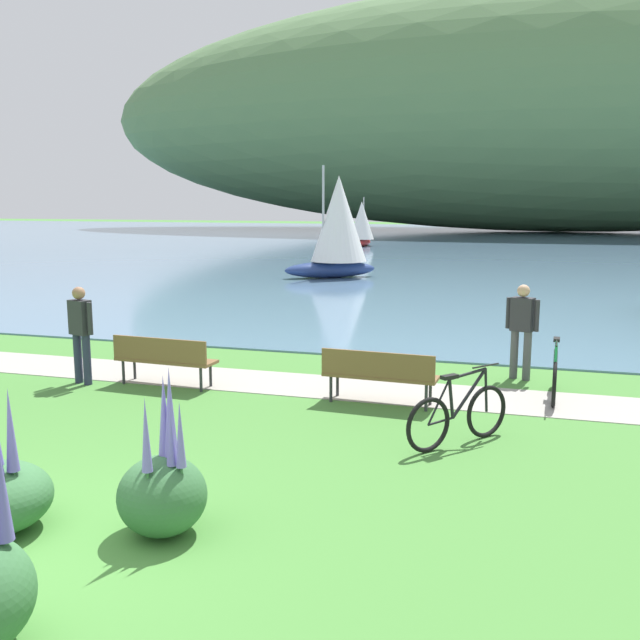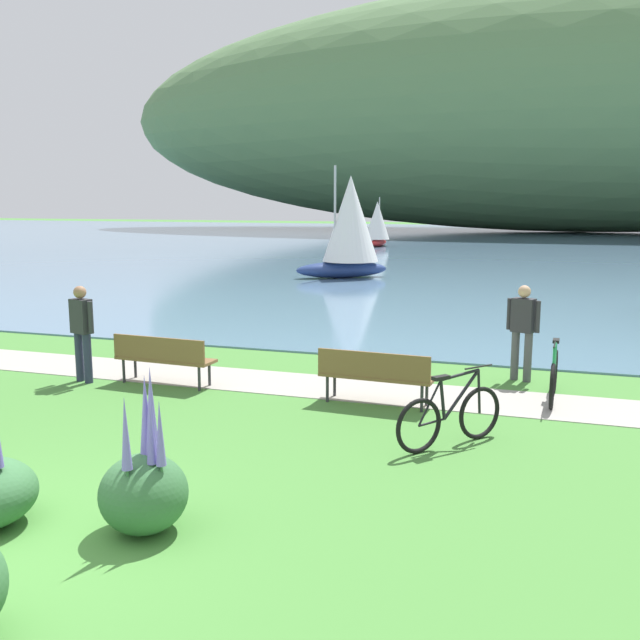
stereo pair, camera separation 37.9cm
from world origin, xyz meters
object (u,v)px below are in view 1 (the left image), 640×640
Objects in this scene: sailboat_mid_bay at (362,223)px; sailboat_nearest_to_shore at (338,225)px; park_bench_further_along at (379,372)px; bicycle_leaning_near_bench at (555,374)px; person_on_the_grass at (81,329)px; person_at_shoreline at (522,325)px; park_bench_near_camera at (164,357)px; bicycle_beside_path at (459,415)px.

sailboat_nearest_to_shore is at bearing -79.59° from sailboat_mid_bay.
sailboat_mid_bay is (-9.03, 37.20, 1.10)m from park_bench_further_along.
bicycle_leaning_near_bench is 1.04× the size of person_on_the_grass.
park_bench_further_along is 0.40× the size of sailboat_nearest_to_shore.
person_on_the_grass is at bearing -161.08° from person_at_shoreline.
park_bench_near_camera is at bearing 179.51° from park_bench_further_along.
sailboat_mid_bay is at bearing 107.96° from bicycle_leaning_near_bench.
person_on_the_grass is at bearing -171.21° from park_bench_near_camera.
person_at_shoreline reaches higher than park_bench_further_along.
person_at_shoreline is at bearing 115.82° from bicycle_leaning_near_bench.
bicycle_leaning_near_bench is 2.96m from bicycle_beside_path.
park_bench_near_camera is 37.56m from sailboat_mid_bay.
bicycle_leaning_near_bench is 1.27× the size of bicycle_beside_path.
bicycle_beside_path is at bearing -74.95° from sailboat_mid_bay.
park_bench_further_along is 1.07× the size of person_on_the_grass.
sailboat_mid_bay reaches higher than bicycle_leaning_near_bench.
bicycle_beside_path is at bearing -115.43° from bicycle_leaning_near_bench.
person_at_shoreline is 1.00× the size of person_on_the_grass.
park_bench_further_along is (3.78, -0.03, 0.00)m from park_bench_near_camera.
park_bench_further_along is 1.07× the size of person_at_shoreline.
sailboat_mid_bay is at bearing 100.41° from sailboat_nearest_to_shore.
sailboat_nearest_to_shore is at bearing 116.32° from bicycle_leaning_near_bench.
park_bench_near_camera is 1.31× the size of bicycle_beside_path.
bicycle_leaning_near_bench is 0.39× the size of sailboat_nearest_to_shore.
person_on_the_grass is (-7.88, -1.37, 0.58)m from bicycle_leaning_near_bench.
bicycle_leaning_near_bench is 1.04× the size of person_at_shoreline.
bicycle_beside_path is at bearing -70.32° from sailboat_nearest_to_shore.
bicycle_leaning_near_bench is (2.65, 1.18, -0.12)m from park_bench_further_along.
bicycle_beside_path is 0.42× the size of sailboat_mid_bay.
person_at_shoreline is (2.09, 2.32, 0.46)m from park_bench_further_along.
park_bench_further_along is at bearing -132.07° from person_at_shoreline.
sailboat_nearest_to_shore reaches higher than bicycle_beside_path.
park_bench_near_camera is at bearing 8.79° from person_on_the_grass.
bicycle_leaning_near_bench is at bearing -63.68° from sailboat_nearest_to_shore.
bicycle_leaning_near_bench reaches higher than park_bench_near_camera.
bicycle_leaning_near_bench is 1.40m from person_at_shoreline.
sailboat_nearest_to_shore reaches higher than park_bench_near_camera.
park_bench_further_along is at bearing 2.11° from person_on_the_grass.
person_at_shoreline is 7.75m from person_on_the_grass.
bicycle_beside_path is (5.15, -1.53, -0.12)m from park_bench_near_camera.
park_bench_near_camera is at bearing -84.66° from sailboat_nearest_to_shore.
park_bench_near_camera is 1.07× the size of person_on_the_grass.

